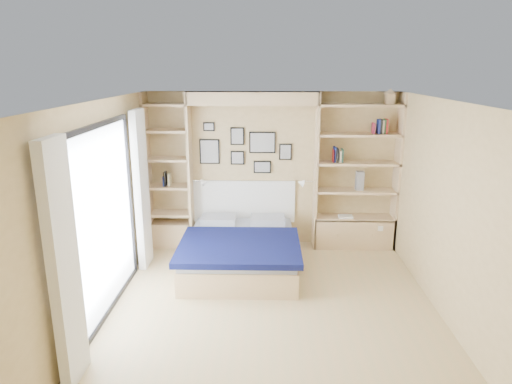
{
  "coord_description": "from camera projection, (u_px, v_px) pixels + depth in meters",
  "views": [
    {
      "loc": [
        -0.08,
        -4.99,
        2.85
      ],
      "look_at": [
        -0.22,
        0.9,
        1.24
      ],
      "focal_mm": 32.0,
      "sensor_mm": 36.0,
      "label": 1
    }
  ],
  "objects": [
    {
      "name": "ground",
      "position": [
        272.0,
        309.0,
        5.56
      ],
      "size": [
        4.5,
        4.5,
        0.0
      ],
      "primitive_type": "plane",
      "color": "tan",
      "rests_on": "ground"
    },
    {
      "name": "room_shell",
      "position": [
        246.0,
        192.0,
        6.76
      ],
      "size": [
        4.5,
        4.5,
        4.5
      ],
      "color": "tan",
      "rests_on": "ground"
    },
    {
      "name": "bed",
      "position": [
        241.0,
        250.0,
        6.69
      ],
      "size": [
        1.67,
        2.05,
        1.07
      ],
      "color": "#DCBB84",
      "rests_on": "ground"
    },
    {
      "name": "photo_gallery",
      "position": [
        244.0,
        148.0,
        7.3
      ],
      "size": [
        1.48,
        0.02,
        0.82
      ],
      "color": "black",
      "rests_on": "ground"
    },
    {
      "name": "reading_lamps",
      "position": [
        253.0,
        182.0,
        7.21
      ],
      "size": [
        1.92,
        0.12,
        0.15
      ],
      "color": "silver",
      "rests_on": "ground"
    },
    {
      "name": "shelf_decor",
      "position": [
        345.0,
        145.0,
        7.09
      ],
      "size": [
        3.61,
        0.23,
        2.03
      ],
      "color": "#A51E1E",
      "rests_on": "ground"
    },
    {
      "name": "deck_chair",
      "position": [
        1.0,
        253.0,
        6.18
      ],
      "size": [
        0.79,
        1.0,
        0.89
      ],
      "rotation": [
        0.0,
        0.0,
        -0.34
      ],
      "color": "tan",
      "rests_on": "ground"
    }
  ]
}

